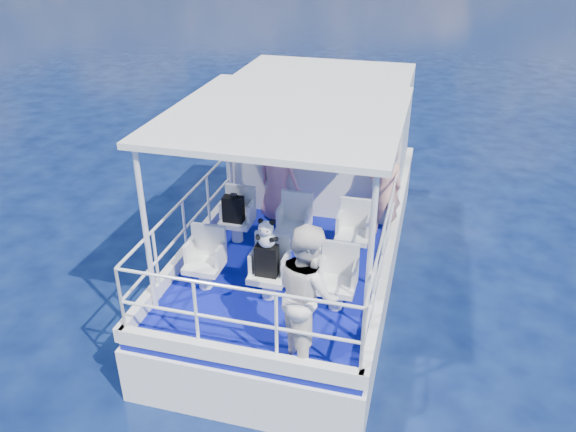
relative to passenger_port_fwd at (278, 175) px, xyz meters
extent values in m
plane|color=#071034|center=(0.48, -1.09, -1.68)|extent=(2000.00, 2000.00, 0.00)
cube|color=white|center=(0.48, -0.09, -1.68)|extent=(3.00, 7.00, 1.60)
cube|color=#090D80|center=(0.48, -0.09, -0.83)|extent=(2.90, 6.90, 0.10)
cube|color=white|center=(0.48, 1.21, 0.32)|extent=(2.85, 2.00, 2.20)
cube|color=white|center=(0.48, -1.29, 1.46)|extent=(3.00, 3.20, 0.08)
cylinder|color=white|center=(-0.87, -2.79, 0.32)|extent=(0.07, 0.07, 2.20)
cylinder|color=white|center=(1.83, -2.79, 0.32)|extent=(0.07, 0.07, 2.20)
cylinder|color=white|center=(-0.87, 0.11, 0.32)|extent=(0.07, 0.07, 2.20)
cylinder|color=white|center=(1.83, 0.11, 0.32)|extent=(0.07, 0.07, 2.20)
cube|color=white|center=(-0.42, -0.89, -0.59)|extent=(0.48, 0.46, 0.38)
cube|color=white|center=(0.48, -0.89, -0.59)|extent=(0.48, 0.46, 0.38)
cube|color=white|center=(1.38, -0.89, -0.59)|extent=(0.48, 0.46, 0.38)
cube|color=white|center=(-0.42, -2.19, -0.59)|extent=(0.48, 0.46, 0.38)
cube|color=white|center=(0.48, -2.19, -0.59)|extent=(0.48, 0.46, 0.38)
cube|color=white|center=(1.38, -2.19, -0.59)|extent=(0.48, 0.46, 0.38)
imported|color=pink|center=(0.00, 0.00, 0.00)|extent=(0.70, 0.61, 1.57)
imported|color=#DA968D|center=(1.73, -0.02, -0.05)|extent=(0.64, 0.54, 1.48)
imported|color=white|center=(1.21, -3.12, 0.06)|extent=(1.00, 1.04, 1.68)
cube|color=black|center=(-0.43, -0.96, -0.20)|extent=(0.31, 0.17, 0.41)
cube|color=black|center=(0.48, -2.23, -0.19)|extent=(0.29, 0.16, 0.44)
cube|color=black|center=(-0.42, -0.96, 0.03)|extent=(0.09, 0.05, 0.05)
camera|label=1|loc=(2.30, -8.01, 3.67)|focal=35.00mm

